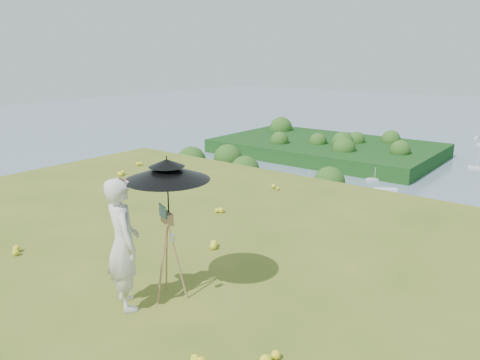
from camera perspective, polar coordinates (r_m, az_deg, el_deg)
The scene contains 8 objects.
ground at distance 8.47m, azimuth -16.24°, elevation -9.16°, with size 14.00×14.00×0.00m, color #4D651D.
peninsula at distance 181.90m, azimuth 10.49°, elevation 4.62°, with size 90.00×60.00×12.00m, color #0E350E, non-canonical shape.
slope_trees at distance 43.98m, azimuth 26.22°, elevation -11.27°, with size 110.00×50.00×6.00m, color #1D4C17, non-canonical shape.
wildflowers at distance 8.58m, azimuth -14.92°, elevation -8.30°, with size 10.00×10.50×0.12m, color yellow, non-canonical shape.
painter at distance 6.54m, azimuth -14.06°, elevation -7.57°, with size 0.67×0.44×1.85m, color silver.
field_easel at distance 6.72m, azimuth -8.72°, elevation -8.68°, with size 0.54×0.54×1.41m, color olive, non-canonical shape.
sun_umbrella at distance 6.42m, azimuth -8.80°, elevation -1.11°, with size 1.16×1.16×0.92m, color black, non-canonical shape.
painter_cap at distance 6.26m, azimuth -14.57°, elevation -0.19°, with size 0.19×0.23×0.10m, color #DA777F, non-canonical shape.
Camera 1 is at (6.37, -4.43, 3.40)m, focal length 35.00 mm.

